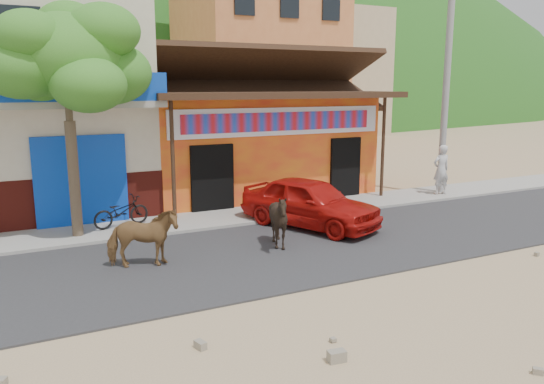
{
  "coord_description": "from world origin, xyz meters",
  "views": [
    {
      "loc": [
        -5.99,
        -8.58,
        4.0
      ],
      "look_at": [
        -0.26,
        3.0,
        1.4
      ],
      "focal_mm": 35.0,
      "sensor_mm": 36.0,
      "label": 1
    }
  ],
  "objects_px": {
    "tree": "(70,121)",
    "red_car": "(310,202)",
    "scooter": "(121,212)",
    "cow_dark": "(279,220)",
    "cow_tan": "(143,238)",
    "pedestrian": "(441,170)",
    "utility_pole": "(446,82)"
  },
  "relations": [
    {
      "from": "cow_dark",
      "to": "red_car",
      "type": "relative_size",
      "value": 0.34
    },
    {
      "from": "cow_dark",
      "to": "red_car",
      "type": "distance_m",
      "value": 2.19
    },
    {
      "from": "cow_dark",
      "to": "red_car",
      "type": "xyz_separation_m",
      "value": [
        1.68,
        1.4,
        0.01
      ]
    },
    {
      "from": "cow_tan",
      "to": "red_car",
      "type": "relative_size",
      "value": 0.38
    },
    {
      "from": "tree",
      "to": "scooter",
      "type": "distance_m",
      "value": 2.87
    },
    {
      "from": "red_car",
      "to": "tree",
      "type": "bearing_deg",
      "value": 140.02
    },
    {
      "from": "utility_pole",
      "to": "pedestrian",
      "type": "height_order",
      "value": "utility_pole"
    },
    {
      "from": "utility_pole",
      "to": "cow_dark",
      "type": "distance_m",
      "value": 9.63
    },
    {
      "from": "red_car",
      "to": "scooter",
      "type": "relative_size",
      "value": 2.57
    },
    {
      "from": "red_car",
      "to": "utility_pole",
      "type": "bearing_deg",
      "value": -8.76
    },
    {
      "from": "tree",
      "to": "red_car",
      "type": "relative_size",
      "value": 1.44
    },
    {
      "from": "utility_pole",
      "to": "cow_dark",
      "type": "bearing_deg",
      "value": -158.64
    },
    {
      "from": "cow_tan",
      "to": "pedestrian",
      "type": "relative_size",
      "value": 0.87
    },
    {
      "from": "tree",
      "to": "scooter",
      "type": "bearing_deg",
      "value": 17.59
    },
    {
      "from": "tree",
      "to": "utility_pole",
      "type": "distance_m",
      "value": 12.84
    },
    {
      "from": "cow_tan",
      "to": "pedestrian",
      "type": "bearing_deg",
      "value": -61.63
    },
    {
      "from": "tree",
      "to": "red_car",
      "type": "distance_m",
      "value": 6.75
    },
    {
      "from": "tree",
      "to": "cow_dark",
      "type": "distance_m",
      "value": 5.88
    },
    {
      "from": "red_car",
      "to": "scooter",
      "type": "bearing_deg",
      "value": 132.5
    },
    {
      "from": "tree",
      "to": "red_car",
      "type": "xyz_separation_m",
      "value": [
        6.09,
        -1.69,
        -2.37
      ]
    },
    {
      "from": "tree",
      "to": "cow_tan",
      "type": "distance_m",
      "value": 4.03
    },
    {
      "from": "tree",
      "to": "red_car",
      "type": "height_order",
      "value": "tree"
    },
    {
      "from": "utility_pole",
      "to": "red_car",
      "type": "distance_m",
      "value": 7.75
    },
    {
      "from": "cow_tan",
      "to": "scooter",
      "type": "bearing_deg",
      "value": 11.15
    },
    {
      "from": "pedestrian",
      "to": "cow_dark",
      "type": "bearing_deg",
      "value": 25.5
    },
    {
      "from": "tree",
      "to": "utility_pole",
      "type": "bearing_deg",
      "value": 0.9
    },
    {
      "from": "tree",
      "to": "cow_tan",
      "type": "bearing_deg",
      "value": -71.32
    },
    {
      "from": "red_car",
      "to": "scooter",
      "type": "xyz_separation_m",
      "value": [
        -4.87,
        2.07,
        -0.2
      ]
    },
    {
      "from": "tree",
      "to": "pedestrian",
      "type": "distance_m",
      "value": 12.64
    },
    {
      "from": "cow_tan",
      "to": "cow_dark",
      "type": "bearing_deg",
      "value": -76.43
    },
    {
      "from": "cow_dark",
      "to": "red_car",
      "type": "height_order",
      "value": "red_car"
    },
    {
      "from": "cow_tan",
      "to": "pedestrian",
      "type": "distance_m",
      "value": 11.8
    }
  ]
}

